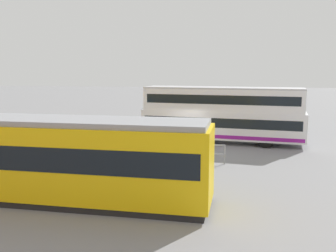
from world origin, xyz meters
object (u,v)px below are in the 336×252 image
Objects in this scene: double_decker_bus at (222,114)px; pedestrian_near_railing at (64,147)px; tram_yellow at (37,157)px; info_sign at (74,128)px.

double_decker_bus is 6.34× the size of pedestrian_near_railing.
double_decker_bus reaches higher than pedestrian_near_railing.
info_sign is at bearing -80.63° from tram_yellow.
double_decker_bus is at bearing -120.37° from tram_yellow.
double_decker_bus is 11.33m from pedestrian_near_railing.
tram_yellow is at bearing 59.63° from double_decker_bus.
pedestrian_near_railing is (8.33, 7.62, -0.94)m from double_decker_bus.
double_decker_bus is at bearing -145.11° from info_sign.
tram_yellow is 6.74m from info_sign.
tram_yellow reaches higher than info_sign.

